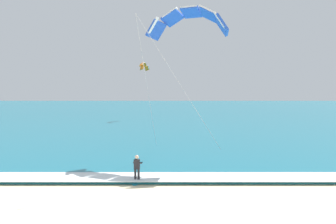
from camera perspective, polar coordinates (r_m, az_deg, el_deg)
sea at (r=83.10m, az=-0.62°, el=-0.07°), size 200.00×120.00×0.20m
surf_foam at (r=24.57m, az=-2.38°, el=-9.33°), size 200.00×2.48×0.04m
surfboard at (r=24.04m, az=-4.38°, el=-10.11°), size 0.68×1.45×0.09m
kitesurfer at (r=23.85m, az=-4.38°, el=-7.97°), size 0.58×0.58×1.69m
kite_primary at (r=30.18m, az=3.16°, el=13.13°), size 6.22×7.78×10.51m
kite_distant at (r=65.02m, az=-3.43°, el=6.68°), size 1.53×3.75×1.38m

